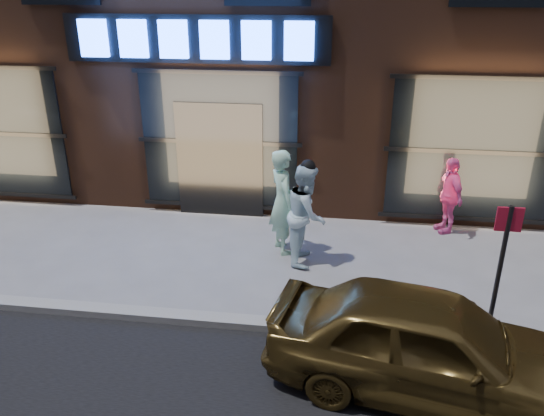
{
  "coord_description": "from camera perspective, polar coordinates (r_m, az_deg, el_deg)",
  "views": [
    {
      "loc": [
        2.48,
        -6.29,
        4.62
      ],
      "look_at": [
        1.4,
        1.6,
        1.2
      ],
      "focal_mm": 35.0,
      "sensor_mm": 36.0,
      "label": 1
    }
  ],
  "objects": [
    {
      "name": "man_cap",
      "position": [
        9.21,
        3.74,
        -0.63
      ],
      "size": [
        0.69,
        0.89,
        1.8
      ],
      "primitive_type": "imported",
      "rotation": [
        0.0,
        0.0,
        1.56
      ],
      "color": "white",
      "rests_on": "ground"
    },
    {
      "name": "curb",
      "position": [
        8.16,
        -11.59,
        -11.3
      ],
      "size": [
        60.0,
        0.25,
        0.12
      ],
      "primitive_type": "cube",
      "color": "gray",
      "rests_on": "ground"
    },
    {
      "name": "sign_post",
      "position": [
        7.54,
        23.39,
        -5.48
      ],
      "size": [
        0.33,
        0.07,
        2.05
      ],
      "rotation": [
        0.0,
        0.0,
        0.01
      ],
      "color": "#262628",
      "rests_on": "ground"
    },
    {
      "name": "passerby",
      "position": [
        10.92,
        18.48,
        1.32
      ],
      "size": [
        0.63,
        0.97,
        1.53
      ],
      "primitive_type": "imported",
      "rotation": [
        0.0,
        0.0,
        -1.26
      ],
      "color": "pink",
      "rests_on": "ground"
    },
    {
      "name": "gold_sedan",
      "position": [
        6.74,
        16.59,
        -13.92
      ],
      "size": [
        4.09,
        2.26,
        1.32
      ],
      "primitive_type": "imported",
      "rotation": [
        0.0,
        0.0,
        1.38
      ],
      "color": "brown",
      "rests_on": "ground"
    },
    {
      "name": "ground",
      "position": [
        8.19,
        -11.56,
        -11.64
      ],
      "size": [
        90.0,
        90.0,
        0.0
      ],
      "primitive_type": "plane",
      "color": "slate",
      "rests_on": "ground"
    },
    {
      "name": "man_bowtie",
      "position": [
        9.51,
        1.14,
        0.68
      ],
      "size": [
        0.74,
        0.84,
        1.94
      ],
      "primitive_type": "imported",
      "rotation": [
        0.0,
        0.0,
        2.06
      ],
      "color": "#B7F1CF",
      "rests_on": "ground"
    }
  ]
}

